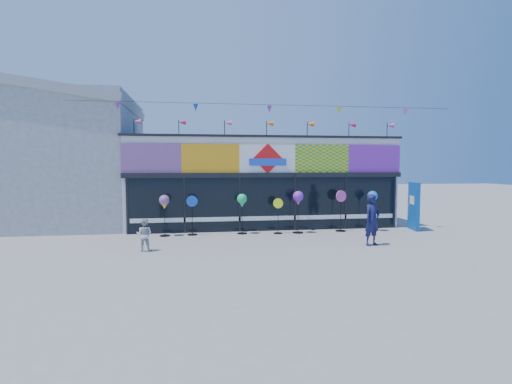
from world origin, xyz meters
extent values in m
plane|color=gray|center=(0.00, 0.00, 0.00)|extent=(80.00, 80.00, 0.00)
cube|color=white|center=(0.00, 6.00, 2.00)|extent=(12.00, 5.00, 4.00)
cube|color=black|center=(0.00, 3.44, 1.15)|extent=(11.60, 0.12, 2.30)
cube|color=black|center=(0.00, 3.40, 2.40)|extent=(12.00, 0.30, 0.20)
cube|color=white|center=(0.00, 3.41, 0.55)|extent=(11.40, 0.10, 0.18)
cube|color=black|center=(0.00, 6.00, 4.05)|extent=(12.20, 5.20, 0.10)
cube|color=black|center=(-5.80, 3.43, 1.15)|extent=(0.08, 0.14, 2.30)
cube|color=black|center=(-3.50, 3.43, 1.15)|extent=(0.08, 0.14, 2.30)
cube|color=black|center=(-1.20, 3.43, 1.15)|extent=(0.08, 0.14, 2.30)
cube|color=black|center=(1.20, 3.43, 1.15)|extent=(0.08, 0.14, 2.30)
cube|color=black|center=(3.50, 3.43, 1.15)|extent=(0.08, 0.14, 2.30)
cube|color=black|center=(5.80, 3.43, 1.15)|extent=(0.08, 0.14, 2.30)
cube|color=red|center=(-4.80, 3.42, 3.10)|extent=(2.40, 0.08, 1.20)
cube|color=orange|center=(-2.40, 3.42, 3.10)|extent=(2.40, 0.08, 1.20)
cube|color=white|center=(0.00, 3.42, 3.10)|extent=(2.40, 0.08, 1.20)
cube|color=yellow|center=(2.40, 3.42, 3.10)|extent=(2.40, 0.08, 1.20)
cube|color=purple|center=(4.80, 3.42, 3.10)|extent=(2.40, 0.08, 1.20)
cube|color=red|center=(0.00, 3.36, 3.10)|extent=(1.27, 0.06, 1.27)
cube|color=blue|center=(0.00, 3.34, 2.95)|extent=(1.60, 0.05, 0.30)
cube|color=purple|center=(-3.92, 3.48, 0.91)|extent=(0.78, 0.03, 0.78)
cube|color=orange|center=(-2.35, 3.48, 1.20)|extent=(0.92, 0.03, 0.92)
cube|color=orange|center=(-0.78, 3.48, 1.49)|extent=(0.78, 0.03, 0.78)
cube|color=#D11355|center=(0.78, 3.48, 0.93)|extent=(0.92, 0.03, 0.92)
cube|color=#E45215|center=(2.35, 3.48, 1.19)|extent=(0.78, 0.03, 0.78)
cube|color=red|center=(3.92, 3.48, 1.56)|extent=(0.92, 0.03, 0.92)
cylinder|color=black|center=(-5.50, 3.65, 4.35)|extent=(0.03, 0.03, 0.70)
cone|color=#DF4A89|center=(-5.36, 3.65, 4.60)|extent=(0.30, 0.22, 0.22)
cylinder|color=black|center=(-3.70, 3.65, 4.35)|extent=(0.03, 0.03, 0.70)
cone|color=#C5124D|center=(-3.56, 3.65, 4.60)|extent=(0.30, 0.22, 0.22)
cylinder|color=black|center=(-1.80, 3.65, 4.35)|extent=(0.03, 0.03, 0.70)
cone|color=#E34BAB|center=(-1.66, 3.65, 4.60)|extent=(0.30, 0.22, 0.22)
cylinder|color=black|center=(0.00, 3.65, 4.35)|extent=(0.03, 0.03, 0.70)
cone|color=#DD620B|center=(0.14, 3.65, 4.60)|extent=(0.30, 0.22, 0.22)
cylinder|color=black|center=(1.80, 3.65, 4.35)|extent=(0.03, 0.03, 0.70)
cone|color=#FF610D|center=(1.94, 3.65, 4.60)|extent=(0.30, 0.22, 0.22)
cylinder|color=black|center=(3.70, 3.65, 4.35)|extent=(0.03, 0.03, 0.70)
cone|color=#CC1347|center=(3.84, 3.65, 4.60)|extent=(0.30, 0.22, 0.22)
cylinder|color=black|center=(5.50, 3.65, 4.35)|extent=(0.03, 0.03, 0.70)
cone|color=#D14593|center=(5.64, 3.65, 4.60)|extent=(0.30, 0.22, 0.22)
cylinder|color=black|center=(0.00, 3.00, 5.30)|extent=(16.00, 0.01, 0.01)
cone|color=purple|center=(-6.00, 3.00, 5.12)|extent=(0.20, 0.20, 0.28)
cone|color=#1733C7|center=(-3.00, 3.00, 5.12)|extent=(0.20, 0.20, 0.28)
cone|color=purple|center=(0.00, 3.00, 5.12)|extent=(0.20, 0.20, 0.28)
cone|color=#C7DE12|center=(3.00, 3.00, 5.12)|extent=(0.20, 0.20, 0.28)
cone|color=#E24BC0|center=(6.00, 3.00, 5.12)|extent=(0.20, 0.20, 0.28)
cube|color=#AAADB0|center=(-10.00, 7.00, 3.00)|extent=(8.00, 7.00, 6.00)
cube|color=#AAADB0|center=(-10.00, 7.00, 6.10)|extent=(8.18, 7.20, 1.54)
cube|color=#0A49A4|center=(6.35, 2.73, 1.04)|extent=(0.34, 1.05, 2.08)
cube|color=white|center=(6.27, 2.73, 1.30)|extent=(0.12, 0.47, 0.36)
cylinder|color=black|center=(-4.27, 2.78, 0.02)|extent=(0.42, 0.42, 0.03)
cylinder|color=black|center=(-4.27, 2.78, 0.71)|extent=(0.02, 0.02, 1.35)
sphere|color=yellow|center=(-4.27, 2.78, 1.44)|extent=(0.42, 0.42, 0.42)
cone|color=yellow|center=(-4.27, 2.78, 1.18)|extent=(0.21, 0.21, 0.19)
cylinder|color=black|center=(-3.18, 2.86, 0.02)|extent=(0.41, 0.41, 0.03)
cylinder|color=black|center=(-3.18, 2.86, 0.69)|extent=(0.02, 0.02, 1.32)
cylinder|color=blue|center=(-3.18, 2.86, 1.38)|extent=(0.45, 0.06, 0.45)
cylinder|color=black|center=(-1.16, 2.84, 0.02)|extent=(0.42, 0.42, 0.03)
cylinder|color=black|center=(-1.16, 2.84, 0.71)|extent=(0.03, 0.03, 1.36)
sphere|color=#1BB561|center=(-1.16, 2.84, 1.44)|extent=(0.42, 0.42, 0.42)
cone|color=#1BB561|center=(-1.16, 2.84, 1.18)|extent=(0.21, 0.21, 0.19)
cylinder|color=black|center=(0.31, 2.67, 0.01)|extent=(0.37, 0.37, 0.03)
cylinder|color=black|center=(0.31, 2.67, 0.63)|extent=(0.02, 0.02, 1.21)
cylinder|color=#DAEE14|center=(0.31, 2.67, 1.26)|extent=(0.40, 0.18, 0.41)
cylinder|color=black|center=(1.16, 2.68, 0.02)|extent=(0.44, 0.44, 0.03)
cylinder|color=black|center=(1.16, 2.68, 0.76)|extent=(0.03, 0.03, 1.45)
sphere|color=purple|center=(1.16, 2.68, 1.53)|extent=(0.44, 0.44, 0.44)
cone|color=purple|center=(1.16, 2.68, 1.26)|extent=(0.22, 0.22, 0.20)
cylinder|color=black|center=(3.08, 2.84, 0.02)|extent=(0.45, 0.45, 0.03)
cylinder|color=black|center=(3.08, 2.84, 0.76)|extent=(0.03, 0.03, 1.45)
cylinder|color=#E24BB0|center=(3.08, 2.84, 1.51)|extent=(0.49, 0.16, 0.49)
cylinder|color=black|center=(4.42, 2.67, 0.02)|extent=(0.44, 0.44, 0.03)
cylinder|color=black|center=(4.42, 2.67, 0.74)|extent=(0.03, 0.03, 1.42)
sphere|color=blue|center=(4.42, 2.67, 1.51)|extent=(0.44, 0.44, 0.44)
cone|color=blue|center=(4.42, 2.67, 1.23)|extent=(0.22, 0.22, 0.20)
imported|color=#151842|center=(3.11, -0.16, 0.91)|extent=(0.78, 0.66, 1.81)
imported|color=#BCBCBC|center=(-4.72, 0.08, 0.54)|extent=(0.57, 0.40, 1.08)
camera|label=1|loc=(-3.01, -13.32, 2.86)|focal=28.00mm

